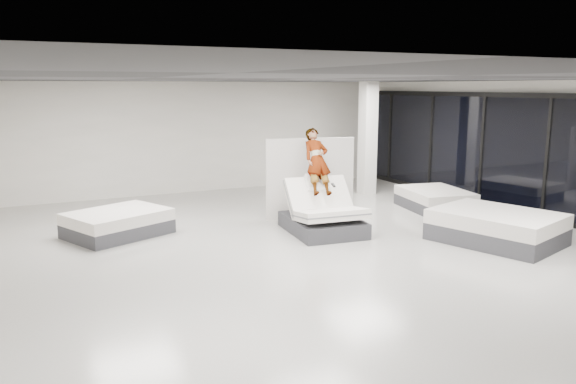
% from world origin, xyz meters
% --- Properties ---
extents(room, '(14.00, 14.04, 3.20)m').
position_xyz_m(room, '(0.00, 0.00, 1.60)').
color(room, '#ABA8A2').
rests_on(room, ground).
extents(hero_bed, '(1.58, 1.98, 1.23)m').
position_xyz_m(hero_bed, '(0.71, 1.21, 0.36)').
color(hero_bed, '#333337').
rests_on(hero_bed, floor).
extents(person, '(0.73, 1.58, 1.15)m').
position_xyz_m(person, '(0.75, 1.55, 1.19)').
color(person, slate).
rests_on(person, hero_bed).
extents(remote, '(0.07, 0.15, 0.08)m').
position_xyz_m(remote, '(0.93, 1.18, 1.02)').
color(remote, black).
rests_on(remote, person).
extents(divider_panel, '(2.05, 0.59, 1.89)m').
position_xyz_m(divider_panel, '(1.09, 2.52, 0.95)').
color(divider_panel, silver).
rests_on(divider_panel, floor).
extents(flat_bed_right_far, '(1.69, 2.06, 0.50)m').
position_xyz_m(flat_bed_right_far, '(4.40, 2.00, 0.25)').
color(flat_bed_right_far, '#333337').
rests_on(flat_bed_right_far, floor).
extents(flat_bed_right_near, '(2.31, 2.68, 0.63)m').
position_xyz_m(flat_bed_right_near, '(3.44, -0.95, 0.31)').
color(flat_bed_right_near, '#333337').
rests_on(flat_bed_right_near, floor).
extents(flat_bed_left_far, '(2.31, 2.06, 0.52)m').
position_xyz_m(flat_bed_left_far, '(-3.25, 2.89, 0.26)').
color(flat_bed_left_far, '#333337').
rests_on(flat_bed_left_far, floor).
extents(column, '(0.40, 0.40, 3.20)m').
position_xyz_m(column, '(4.00, 4.50, 1.60)').
color(column, silver).
rests_on(column, floor).
extents(storefront_glazing, '(0.12, 13.40, 2.92)m').
position_xyz_m(storefront_glazing, '(5.90, 0.00, 1.45)').
color(storefront_glazing, '#1D1F30').
rests_on(storefront_glazing, floor).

